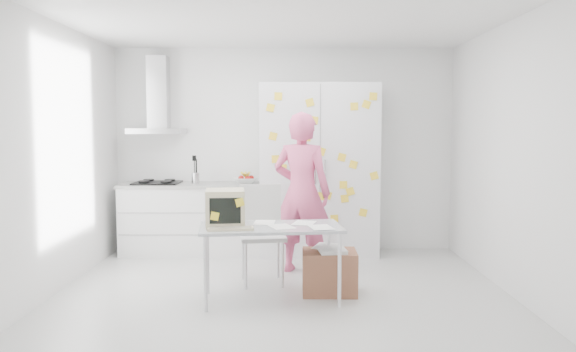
{
  "coord_description": "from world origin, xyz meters",
  "views": [
    {
      "loc": [
        0.08,
        -5.55,
        1.65
      ],
      "look_at": [
        0.06,
        0.65,
        1.11
      ],
      "focal_mm": 35.0,
      "sensor_mm": 36.0,
      "label": 1
    }
  ],
  "objects_px": {
    "person": "(302,193)",
    "cardboard_box": "(329,271)",
    "chair": "(262,227)",
    "desk": "(242,217)"
  },
  "relations": [
    {
      "from": "person",
      "to": "desk",
      "type": "bearing_deg",
      "value": 80.23
    },
    {
      "from": "desk",
      "to": "cardboard_box",
      "type": "bearing_deg",
      "value": 8.13
    },
    {
      "from": "person",
      "to": "chair",
      "type": "relative_size",
      "value": 1.76
    },
    {
      "from": "desk",
      "to": "chair",
      "type": "bearing_deg",
      "value": 70.43
    },
    {
      "from": "person",
      "to": "cardboard_box",
      "type": "bearing_deg",
      "value": 127.22
    },
    {
      "from": "person",
      "to": "cardboard_box",
      "type": "distance_m",
      "value": 1.1
    },
    {
      "from": "person",
      "to": "chair",
      "type": "height_order",
      "value": "person"
    },
    {
      "from": "person",
      "to": "chair",
      "type": "distance_m",
      "value": 0.67
    },
    {
      "from": "cardboard_box",
      "to": "chair",
      "type": "bearing_deg",
      "value": 148.3
    },
    {
      "from": "cardboard_box",
      "to": "person",
      "type": "bearing_deg",
      "value": 107.5
    }
  ]
}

